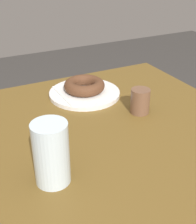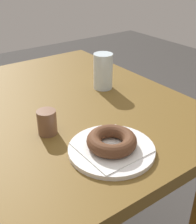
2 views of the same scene
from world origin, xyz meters
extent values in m
cube|color=brown|center=(0.00, 0.00, 0.70)|extent=(0.94, 0.75, 0.04)
cylinder|color=brown|center=(0.39, -0.30, 0.34)|extent=(0.05, 0.05, 0.68)
cylinder|color=white|center=(0.31, -0.04, 0.72)|extent=(0.22, 0.22, 0.01)
cube|color=white|center=(0.31, -0.04, 0.73)|extent=(0.15, 0.15, 0.00)
torus|color=#54311E|center=(0.31, -0.04, 0.75)|extent=(0.12, 0.12, 0.03)
cylinder|color=silver|center=(-0.02, 0.18, 0.78)|extent=(0.07, 0.07, 0.13)
cylinder|color=brown|center=(0.14, -0.13, 0.75)|extent=(0.05, 0.05, 0.07)
camera|label=1|loc=(-0.47, 0.31, 1.12)|focal=49.42mm
camera|label=2|loc=(0.76, -0.40, 1.15)|focal=46.11mm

